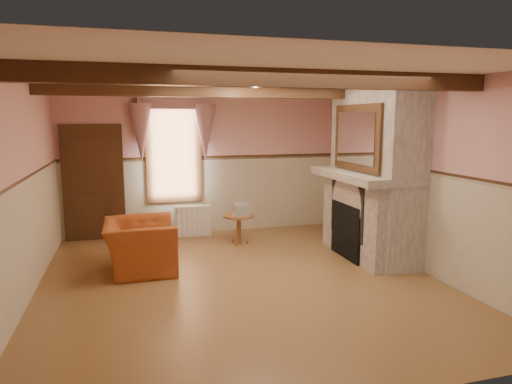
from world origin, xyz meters
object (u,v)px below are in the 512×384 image
object	(u,v)px
side_table	(239,229)
mantel_clock	(350,162)
armchair	(140,246)
radiator	(193,221)
oil_lamp	(351,160)
bowl	(364,169)

from	to	relation	value
side_table	mantel_clock	bearing A→B (deg)	-22.09
armchair	radiator	xyz separation A→B (m)	(1.05, 1.84, -0.08)
radiator	oil_lamp	xyz separation A→B (m)	(2.53, -1.58, 1.26)
bowl	armchair	bearing A→B (deg)	176.47
mantel_clock	armchair	bearing A→B (deg)	-175.59
bowl	mantel_clock	distance (m)	0.50
mantel_clock	radiator	bearing A→B (deg)	148.31
side_table	oil_lamp	distance (m)	2.35
armchair	bowl	world-z (taller)	bowl
oil_lamp	side_table	bearing A→B (deg)	157.35
side_table	mantel_clock	distance (m)	2.32
side_table	mantel_clock	world-z (taller)	mantel_clock
side_table	oil_lamp	size ratio (longest dim) A/B	2.05
armchair	side_table	world-z (taller)	armchair
armchair	radiator	size ratio (longest dim) A/B	1.68
armchair	oil_lamp	distance (m)	3.79
bowl	radiator	bearing A→B (deg)	140.86
bowl	mantel_clock	world-z (taller)	mantel_clock
armchair	mantel_clock	bearing A→B (deg)	-85.67
armchair	bowl	size ratio (longest dim) A/B	3.77
bowl	oil_lamp	distance (m)	0.49
side_table	mantel_clock	size ratio (longest dim) A/B	2.39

